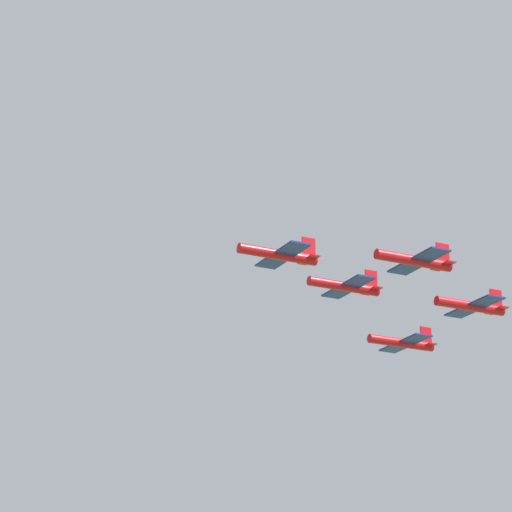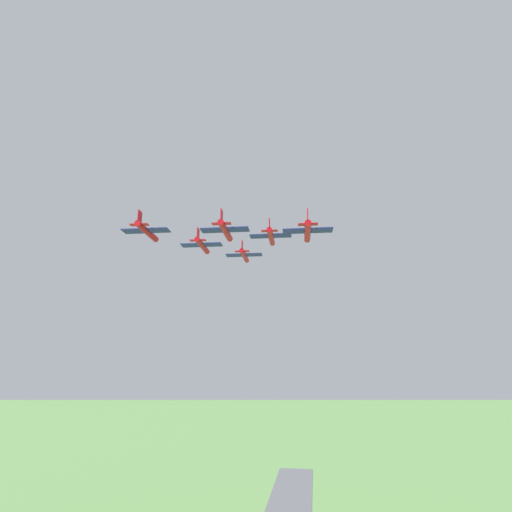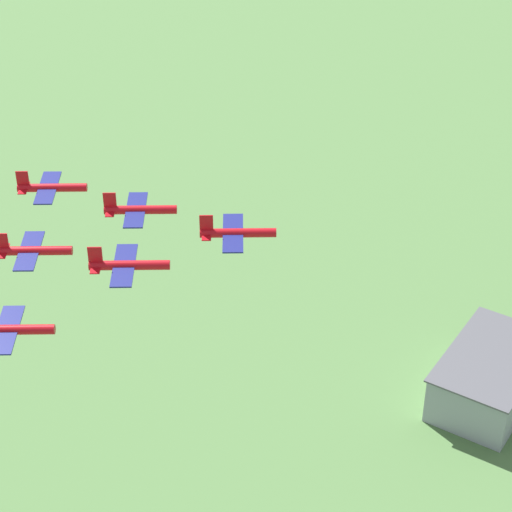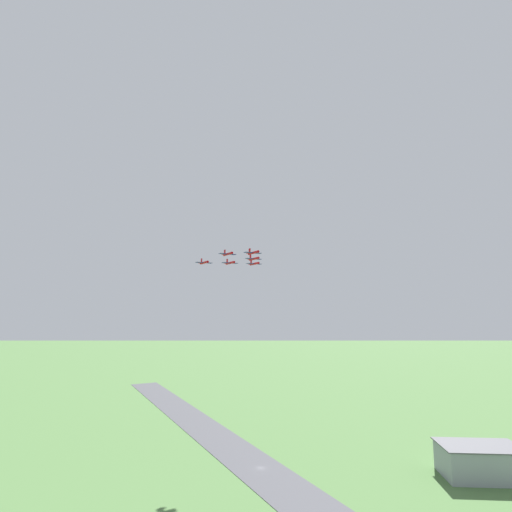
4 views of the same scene
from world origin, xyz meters
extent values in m
cylinder|color=#B20C14|center=(4.00, -3.91, 107.76)|extent=(6.89, 9.49, 1.29)
cube|color=navy|center=(4.39, -4.50, 107.76)|extent=(9.74, 7.77, 0.21)
cube|color=#B20C14|center=(6.39, -7.52, 109.37)|extent=(1.17, 1.65, 2.57)
cube|color=#B20C14|center=(6.39, -7.52, 107.76)|extent=(3.83, 3.14, 0.14)
cylinder|color=#B20C14|center=(4.88, -20.32, 106.55)|extent=(6.89, 9.49, 1.29)
cube|color=navy|center=(5.26, -20.91, 106.55)|extent=(9.74, 7.77, 0.21)
cube|color=#B20C14|center=(7.27, -23.93, 108.16)|extent=(1.17, 1.65, 2.57)
cube|color=#B20C14|center=(7.27, -23.93, 106.55)|extent=(3.83, 3.14, 0.14)
cylinder|color=#B20C14|center=(18.77, -11.12, 108.24)|extent=(6.89, 9.49, 1.29)
cube|color=navy|center=(19.16, -11.70, 108.24)|extent=(9.74, 7.77, 0.21)
cube|color=#B20C14|center=(21.16, -14.73, 109.85)|extent=(1.17, 1.65, 2.57)
cube|color=#B20C14|center=(21.16, -14.73, 108.24)|extent=(3.83, 3.14, 0.14)
cylinder|color=#B20C14|center=(5.75, -36.73, 105.56)|extent=(6.89, 9.49, 1.29)
cube|color=navy|center=(6.14, -37.31, 105.56)|extent=(9.74, 7.77, 0.21)
cube|color=#B20C14|center=(8.14, -40.34, 107.17)|extent=(1.17, 1.65, 2.57)
cube|color=#B20C14|center=(8.14, -40.34, 105.56)|extent=(3.83, 3.14, 0.14)
cylinder|color=#B20C14|center=(19.64, -27.53, 105.11)|extent=(6.89, 9.49, 1.29)
cube|color=navy|center=(20.03, -28.11, 105.11)|extent=(9.74, 7.77, 0.21)
cube|color=#B20C14|center=(22.04, -31.14, 106.72)|extent=(1.17, 1.65, 2.57)
cube|color=#B20C14|center=(22.04, -31.14, 105.11)|extent=(3.83, 3.14, 0.14)
cylinder|color=#B20C14|center=(33.54, -18.33, 104.31)|extent=(6.89, 9.49, 1.29)
cube|color=navy|center=(33.92, -18.91, 104.31)|extent=(9.74, 7.77, 0.21)
cube|color=#B20C14|center=(35.93, -21.93, 105.92)|extent=(1.17, 1.65, 2.57)
cube|color=#B20C14|center=(35.93, -21.93, 104.31)|extent=(3.83, 3.14, 0.14)
camera|label=1|loc=(-133.97, -18.76, 57.57)|focal=85.00mm
camera|label=2|loc=(73.80, -82.91, 78.14)|focal=28.00mm
camera|label=3|loc=(100.01, 60.41, 181.81)|focal=70.00mm
camera|label=4|loc=(-11.54, 207.67, 77.50)|focal=28.00mm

